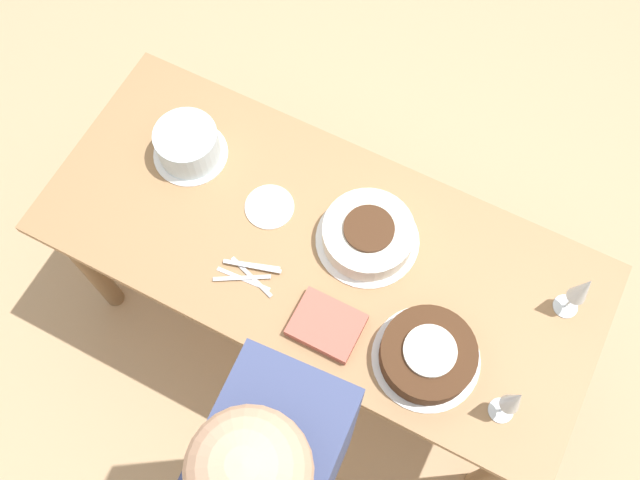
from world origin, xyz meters
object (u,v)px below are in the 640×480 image
at_px(cake_back_decorated, 188,145).
at_px(wine_glass_near, 514,401).
at_px(cake_center_white, 368,235).
at_px(wine_glass_far, 582,290).
at_px(cake_front_chocolate, 428,355).

xyz_separation_m(cake_back_decorated, wine_glass_near, (1.17, -0.30, 0.09)).
bearing_deg(cake_center_white, wine_glass_near, -28.17).
bearing_deg(wine_glass_near, cake_back_decorated, 165.45).
bearing_deg(wine_glass_near, wine_glass_far, 81.08).
distance_m(cake_center_white, cake_back_decorated, 0.63).
bearing_deg(wine_glass_near, cake_center_white, 151.83).
height_order(cake_center_white, cake_front_chocolate, cake_front_chocolate).
bearing_deg(cake_back_decorated, wine_glass_near, -14.55).
bearing_deg(cake_center_white, wine_glass_far, 6.88).
relative_size(cake_front_chocolate, wine_glass_near, 1.37).
xyz_separation_m(cake_front_chocolate, wine_glass_far, (0.30, 0.32, 0.11)).
height_order(cake_back_decorated, wine_glass_near, wine_glass_near).
relative_size(cake_back_decorated, wine_glass_far, 1.06).
height_order(cake_front_chocolate, cake_back_decorated, cake_back_decorated).
distance_m(cake_front_chocolate, wine_glass_near, 0.27).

